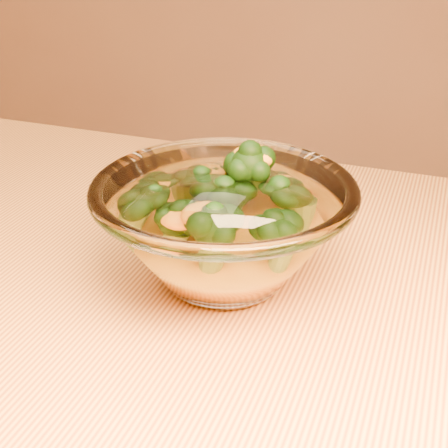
% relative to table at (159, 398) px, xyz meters
% --- Properties ---
extents(table, '(1.20, 0.80, 0.75)m').
position_rel_table_xyz_m(table, '(0.00, 0.00, 0.00)').
color(table, gold).
rests_on(table, ground).
extents(glass_bowl, '(0.24, 0.24, 0.11)m').
position_rel_table_xyz_m(glass_bowl, '(0.04, 0.07, 0.15)').
color(glass_bowl, white).
rests_on(glass_bowl, table).
extents(cheese_sauce, '(0.14, 0.14, 0.04)m').
position_rel_table_xyz_m(cheese_sauce, '(0.04, 0.07, 0.13)').
color(cheese_sauce, '#FFB315').
rests_on(cheese_sauce, glass_bowl).
extents(broccoli_heap, '(0.16, 0.15, 0.09)m').
position_rel_table_xyz_m(broccoli_heap, '(0.04, 0.08, 0.17)').
color(broccoli_heap, black).
rests_on(broccoli_heap, cheese_sauce).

